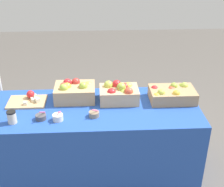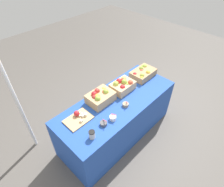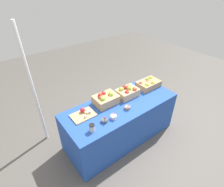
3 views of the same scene
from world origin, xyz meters
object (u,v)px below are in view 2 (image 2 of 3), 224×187
(sample_bowl_far, at_px, (125,105))
(tent_pole, at_px, (15,97))
(apple_crate_middle, at_px, (123,85))
(sample_bowl_mid, at_px, (113,118))
(cutting_board_front, at_px, (78,118))
(sample_bowl_near, at_px, (104,123))
(apple_crate_left, at_px, (143,73))
(apple_crate_right, at_px, (100,97))
(coffee_cup, at_px, (92,135))

(sample_bowl_far, bearing_deg, tent_pole, 138.84)
(apple_crate_middle, distance_m, sample_bowl_far, 0.36)
(sample_bowl_mid, bearing_deg, sample_bowl_far, 8.33)
(cutting_board_front, xyz_separation_m, sample_bowl_near, (0.16, -0.30, 0.00))
(apple_crate_left, distance_m, sample_bowl_mid, 1.07)
(tent_pole, bearing_deg, apple_crate_right, -34.42)
(cutting_board_front, bearing_deg, tent_pole, 125.35)
(coffee_cup, bearing_deg, apple_crate_right, 37.63)
(apple_crate_right, xyz_separation_m, tent_pole, (-0.89, 0.61, 0.19))
(apple_crate_right, bearing_deg, cutting_board_front, -175.09)
(sample_bowl_near, height_order, sample_bowl_mid, sample_bowl_mid)
(apple_crate_middle, relative_size, sample_bowl_mid, 3.27)
(apple_crate_middle, bearing_deg, sample_bowl_near, -157.30)
(sample_bowl_near, bearing_deg, cutting_board_front, 117.88)
(cutting_board_front, distance_m, tent_pole, 0.83)
(apple_crate_right, height_order, sample_bowl_mid, apple_crate_right)
(sample_bowl_mid, xyz_separation_m, tent_pole, (-0.76, 0.97, 0.24))
(apple_crate_middle, distance_m, coffee_cup, 0.97)
(sample_bowl_mid, distance_m, coffee_cup, 0.37)
(cutting_board_front, height_order, sample_bowl_near, sample_bowl_near)
(apple_crate_middle, xyz_separation_m, sample_bowl_near, (-0.68, -0.29, -0.06))
(apple_crate_left, distance_m, sample_bowl_near, 1.21)
(apple_crate_middle, xyz_separation_m, tent_pole, (-1.30, 0.66, 0.19))
(sample_bowl_far, bearing_deg, apple_crate_left, 19.27)
(apple_crate_right, height_order, coffee_cup, apple_crate_right)
(cutting_board_front, bearing_deg, sample_bowl_near, -62.12)
(sample_bowl_far, xyz_separation_m, coffee_cup, (-0.67, -0.06, 0.03))
(cutting_board_front, height_order, coffee_cup, coffee_cup)
(apple_crate_right, distance_m, coffee_cup, 0.63)
(sample_bowl_far, relative_size, coffee_cup, 0.86)
(sample_bowl_mid, bearing_deg, coffee_cup, -177.01)
(apple_crate_left, relative_size, sample_bowl_mid, 3.84)
(tent_pole, bearing_deg, apple_crate_middle, -27.01)
(sample_bowl_mid, relative_size, tent_pole, 0.05)
(apple_crate_right, xyz_separation_m, sample_bowl_far, (0.17, -0.32, -0.06))
(tent_pole, bearing_deg, sample_bowl_far, -41.16)
(cutting_board_front, distance_m, sample_bowl_near, 0.34)
(apple_crate_middle, xyz_separation_m, coffee_cup, (-0.91, -0.33, -0.03))
(apple_crate_middle, distance_m, sample_bowl_mid, 0.62)
(sample_bowl_mid, xyz_separation_m, sample_bowl_far, (0.30, 0.04, -0.00))
(apple_crate_middle, bearing_deg, tent_pole, 152.99)
(coffee_cup, relative_size, tent_pole, 0.05)
(sample_bowl_far, bearing_deg, sample_bowl_near, -177.29)
(apple_crate_middle, xyz_separation_m, apple_crate_right, (-0.41, 0.06, 0.00))
(apple_crate_left, xyz_separation_m, tent_pole, (-1.79, 0.67, 0.21))
(apple_crate_left, relative_size, tent_pole, 0.21)
(apple_crate_left, bearing_deg, apple_crate_right, 175.89)
(apple_crate_left, distance_m, coffee_cup, 1.44)
(cutting_board_front, relative_size, coffee_cup, 3.20)
(apple_crate_right, distance_m, tent_pole, 1.09)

